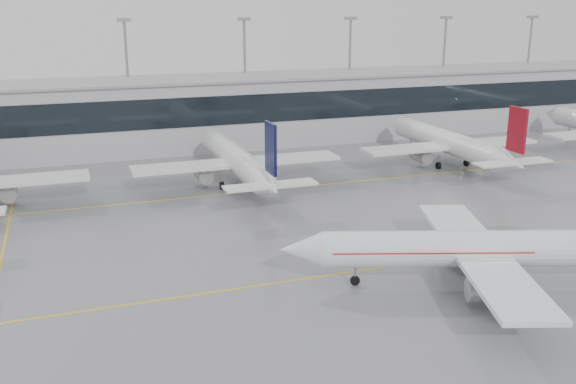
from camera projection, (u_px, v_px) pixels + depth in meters
name	position (u px, v px, depth m)	size (l,w,h in m)	color
ground	(330.00, 275.00, 61.39)	(320.00, 320.00, 0.00)	slate
taxi_line_main	(330.00, 275.00, 61.39)	(120.00, 0.25, 0.01)	#E4B60E
taxi_line_north	(245.00, 192.00, 88.54)	(120.00, 0.25, 0.01)	#E4B60E
taxi_line_cross	(1.00, 259.00, 65.39)	(0.25, 60.00, 0.01)	#E4B60E
terminal	(196.00, 113.00, 115.82)	(180.00, 15.00, 12.00)	#A8A8AC
terminal_glass	(205.00, 112.00, 108.56)	(180.00, 0.20, 5.00)	black
terminal_roof	(195.00, 79.00, 114.07)	(182.00, 16.00, 0.40)	gray
light_masts	(188.00, 69.00, 119.18)	(156.40, 1.00, 22.60)	gray
air_canada_jet	(477.00, 249.00, 58.48)	(34.34, 27.76, 10.91)	white
parked_jet_c	(237.00, 160.00, 90.84)	(29.64, 36.96, 11.72)	silver
parked_jet_d	(450.00, 143.00, 102.01)	(29.64, 36.96, 11.72)	silver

